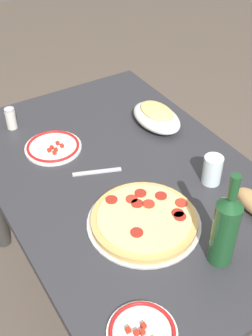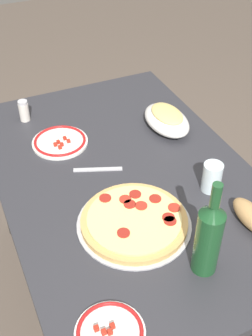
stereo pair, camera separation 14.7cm
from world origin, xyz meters
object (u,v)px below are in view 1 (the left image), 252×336
Objects in this scene: wine_bottle at (225,228)px; water_glass at (212,170)px; dining_table at (126,200)px; side_plate_near at (53,147)px; baked_pasta_dish at (157,116)px; pepperoni_pizza at (144,220)px; spice_shaker at (11,118)px; side_plate_far at (142,332)px.

wine_bottle reaches higher than water_glass.
water_glass reaches higher than dining_table.
dining_table is 0.33m from side_plate_near.
side_plate_near is (-0.07, -0.41, -0.03)m from baked_pasta_dish.
pepperoni_pizza is 1.45× the size of baked_pasta_dish.
water_glass is (0.18, 0.22, 0.17)m from dining_table.
pepperoni_pizza reaches higher than side_plate_near.
water_glass reaches higher than pepperoni_pizza.
pepperoni_pizza is at bearing 12.88° from spice_shaker.
wine_bottle is (0.44, 0.03, 0.24)m from dining_table.
side_plate_near reaches higher than dining_table.
baked_pasta_dish is at bearing 174.41° from water_glass.
side_plate_far is (0.72, -0.54, -0.03)m from baked_pasta_dish.
side_plate_far reaches higher than dining_table.
side_plate_far is at bearing -55.69° from water_glass.
baked_pasta_dish is 1.39× the size of side_plate_far.
wine_bottle reaches higher than baked_pasta_dish.
pepperoni_pizza reaches higher than dining_table.
pepperoni_pizza is 0.49m from side_plate_near.
water_glass reaches higher than spice_shaker.
water_glass is 1.17× the size of spice_shaker.
pepperoni_pizza is 0.72m from spice_shaker.
side_plate_near is 1.21× the size of side_plate_far.
baked_pasta_dish is 0.42m from side_plate_near.
dining_table is 0.60m from side_plate_far.
baked_pasta_dish is 0.68m from wine_bottle.
pepperoni_pizza is 0.27m from wine_bottle.
water_glass reaches higher than baked_pasta_dish.
wine_bottle reaches higher than dining_table.
side_plate_near is (-0.45, -0.38, -0.04)m from water_glass.
wine_bottle reaches higher than spice_shaker.
wine_bottle is at bearing -36.02° from water_glass.
side_plate_near is at bearing 171.06° from side_plate_far.
spice_shaker reaches higher than dining_table.
dining_table is 3.73× the size of pepperoni_pizza.
dining_table is 0.36m from baked_pasta_dish.
side_plate_near is at bearing -99.65° from baked_pasta_dish.
pepperoni_pizza is 0.53m from baked_pasta_dish.
side_plate_near is at bearing -150.35° from dining_table.
spice_shaker reaches higher than side_plate_near.
pepperoni_pizza is 1.66× the size of side_plate_near.
spice_shaker is at bearing -159.33° from side_plate_near.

